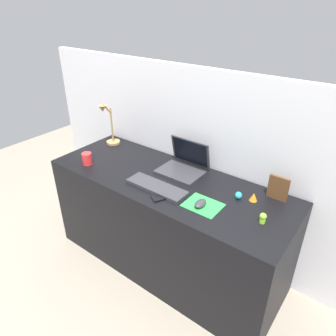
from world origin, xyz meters
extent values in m
plane|color=gray|center=(0.00, 0.00, 0.00)|extent=(6.00, 6.00, 0.00)
cube|color=silver|center=(0.00, 0.35, 0.71)|extent=(2.89, 0.05, 1.41)
cube|color=black|center=(0.00, 0.00, 0.37)|extent=(1.69, 0.62, 0.74)
cube|color=#333338|center=(0.02, 0.12, 0.75)|extent=(0.30, 0.21, 0.01)
cube|color=#333338|center=(0.02, 0.25, 0.85)|extent=(0.30, 0.05, 0.20)
cube|color=black|center=(0.02, 0.24, 0.85)|extent=(0.27, 0.04, 0.17)
cube|color=#333338|center=(0.01, -0.12, 0.75)|extent=(0.41, 0.13, 0.02)
cube|color=green|center=(0.34, -0.11, 0.74)|extent=(0.21, 0.17, 0.00)
ellipsoid|color=#333338|center=(0.33, -0.12, 0.76)|extent=(0.06, 0.10, 0.03)
cube|color=black|center=(0.10, -0.18, 0.74)|extent=(0.12, 0.14, 0.01)
cylinder|color=#A5844C|center=(-0.71, 0.19, 0.75)|extent=(0.11, 0.11, 0.02)
cylinder|color=#A5844C|center=(-0.71, 0.19, 0.90)|extent=(0.01, 0.01, 0.28)
cylinder|color=#A5844C|center=(-0.71, 0.15, 1.05)|extent=(0.01, 0.07, 0.09)
cone|color=#A5844C|center=(-0.71, 0.12, 1.06)|extent=(0.06, 0.06, 0.05)
cube|color=brown|center=(0.65, 0.22, 0.81)|extent=(0.12, 0.02, 0.15)
cylinder|color=red|center=(-0.59, -0.17, 0.78)|extent=(0.07, 0.07, 0.09)
cone|color=orange|center=(0.55, 0.12, 0.77)|extent=(0.05, 0.05, 0.05)
cylinder|color=#8CDB33|center=(0.67, -0.05, 0.75)|extent=(0.03, 0.03, 0.03)
sphere|color=#8CDB33|center=(0.67, -0.05, 0.78)|extent=(0.04, 0.04, 0.04)
ellipsoid|color=#28B7CC|center=(0.47, 0.08, 0.76)|extent=(0.04, 0.04, 0.05)
camera|label=1|loc=(1.07, -1.40, 1.80)|focal=33.27mm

